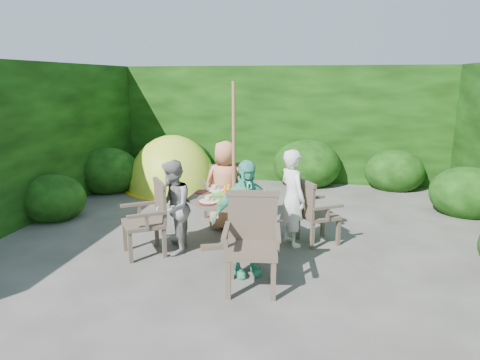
% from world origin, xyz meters
% --- Properties ---
extents(ground, '(60.00, 60.00, 0.00)m').
position_xyz_m(ground, '(0.00, 0.00, 0.00)').
color(ground, '#42403B').
rests_on(ground, ground).
extents(hedge_enclosure, '(9.00, 9.00, 2.50)m').
position_xyz_m(hedge_enclosure, '(0.00, 1.33, 1.25)').
color(hedge_enclosure, black).
rests_on(hedge_enclosure, ground).
extents(patio_table, '(1.61, 1.61, 0.86)m').
position_xyz_m(patio_table, '(-0.16, -0.47, 0.61)').
color(patio_table, '#3F3429').
rests_on(patio_table, ground).
extents(parasol_pole, '(0.06, 0.06, 2.20)m').
position_xyz_m(parasol_pole, '(-0.16, -0.47, 1.10)').
color(parasol_pole, brown).
rests_on(parasol_pole, ground).
extents(garden_chair_right, '(0.67, 0.69, 0.87)m').
position_xyz_m(garden_chair_right, '(0.87, -0.08, 0.46)').
color(garden_chair_right, '#3F3429').
rests_on(garden_chair_right, ground).
extents(garden_chair_left, '(0.71, 0.73, 0.92)m').
position_xyz_m(garden_chair_left, '(-1.19, -0.86, 0.49)').
color(garden_chair_left, '#3F3429').
rests_on(garden_chair_left, ground).
extents(garden_chair_back, '(0.74, 0.72, 0.94)m').
position_xyz_m(garden_chair_back, '(-0.55, 0.55, 0.50)').
color(garden_chair_back, '#3F3429').
rests_on(garden_chair_back, ground).
extents(garden_chair_front, '(0.67, 0.61, 1.00)m').
position_xyz_m(garden_chair_front, '(0.26, -1.48, 0.53)').
color(garden_chair_front, '#3F3429').
rests_on(garden_chair_front, ground).
extents(child_right, '(0.54, 0.58, 1.32)m').
position_xyz_m(child_right, '(0.58, -0.18, 0.66)').
color(child_right, white).
rests_on(child_right, ground).
extents(child_left, '(0.61, 0.70, 1.23)m').
position_xyz_m(child_left, '(-0.90, -0.77, 0.61)').
color(child_left, gray).
rests_on(child_left, ground).
extents(child_back, '(0.67, 0.45, 1.35)m').
position_xyz_m(child_back, '(-0.45, 0.27, 0.67)').
color(child_back, '#DE875B').
rests_on(child_back, ground).
extents(child_front, '(0.85, 0.71, 1.36)m').
position_xyz_m(child_front, '(0.14, -1.22, 0.68)').
color(child_front, '#52C19D').
rests_on(child_front, ground).
extents(dome_tent, '(2.21, 2.21, 2.23)m').
position_xyz_m(dome_tent, '(-2.09, 2.39, 0.00)').
color(dome_tent, '#AFD829').
rests_on(dome_tent, ground).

